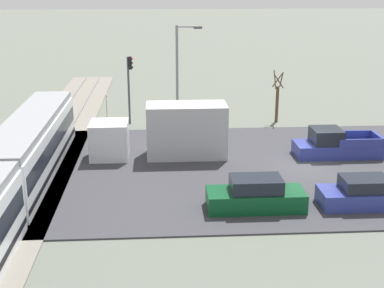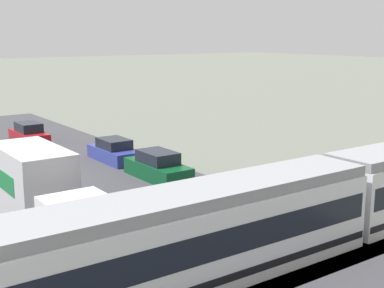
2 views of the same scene
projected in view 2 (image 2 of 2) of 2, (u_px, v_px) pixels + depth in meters
ground_plane at (33, 179)px, 30.57m from camera, size 320.00×320.00×0.00m
road_surface at (33, 179)px, 30.56m from camera, size 16.96×50.44×0.08m
rail_bed at (197, 283)px, 17.75m from camera, size 60.32×4.40×0.22m
light_rail_tram at (341, 199)px, 21.50m from camera, size 28.76×2.61×4.34m
box_truck at (43, 194)px, 22.30m from camera, size 2.39×8.37×3.30m
sedan_car_0 at (29, 135)px, 40.05m from camera, size 1.74×4.45×1.60m
sedan_car_1 at (158, 167)px, 30.33m from camera, size 1.84×4.70×1.59m
sedan_car_2 at (114, 152)px, 34.61m from camera, size 1.84×4.35×1.46m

